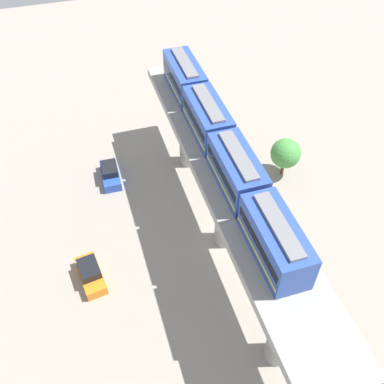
{
  "coord_description": "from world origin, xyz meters",
  "views": [
    {
      "loc": [
        -10.41,
        -23.25,
        33.07
      ],
      "look_at": [
        -2.5,
        2.2,
        5.25
      ],
      "focal_mm": 40.62,
      "sensor_mm": 36.0,
      "label": 1
    }
  ],
  "objects_px": {
    "parked_car_blue": "(110,174)",
    "tree_near_viaduct": "(285,153)",
    "train": "(221,143)",
    "parked_car_orange": "(90,274)"
  },
  "relations": [
    {
      "from": "parked_car_blue",
      "to": "tree_near_viaduct",
      "type": "relative_size",
      "value": 0.95
    },
    {
      "from": "train",
      "to": "parked_car_orange",
      "type": "distance_m",
      "value": 16.07
    },
    {
      "from": "train",
      "to": "tree_near_viaduct",
      "type": "xyz_separation_m",
      "value": [
        9.26,
        4.61,
        -7.4
      ]
    },
    {
      "from": "tree_near_viaduct",
      "to": "parked_car_orange",
      "type": "bearing_deg",
      "value": -161.56
    },
    {
      "from": "train",
      "to": "tree_near_viaduct",
      "type": "bearing_deg",
      "value": 26.46
    },
    {
      "from": "parked_car_orange",
      "to": "tree_near_viaduct",
      "type": "relative_size",
      "value": 0.98
    },
    {
      "from": "train",
      "to": "parked_car_blue",
      "type": "xyz_separation_m",
      "value": [
        -8.82,
        9.33,
        -9.54
      ]
    },
    {
      "from": "parked_car_orange",
      "to": "tree_near_viaduct",
      "type": "distance_m",
      "value": 23.19
    },
    {
      "from": "parked_car_blue",
      "to": "parked_car_orange",
      "type": "bearing_deg",
      "value": -106.04
    },
    {
      "from": "parked_car_blue",
      "to": "tree_near_viaduct",
      "type": "distance_m",
      "value": 18.8
    }
  ]
}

